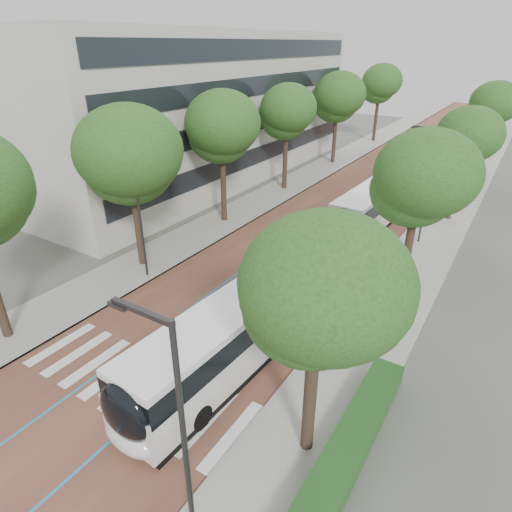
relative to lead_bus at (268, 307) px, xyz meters
The scene contains 21 objects.
ground 7.76m from the lead_bus, 114.75° to the right, with size 160.00×160.00×0.00m, color #51544C.
road 33.30m from the lead_bus, 95.48° to the left, with size 11.00×140.00×0.02m, color #552C26.
sidewalk_left 34.82m from the lead_bus, 107.87° to the left, with size 4.00×140.00×0.12m, color gray.
sidewalk_right 33.43m from the lead_bus, 82.56° to the left, with size 4.00×140.00×0.12m, color gray.
kerb_left 34.29m from the lead_bus, 104.85° to the left, with size 0.20×140.00×0.14m, color gray.
kerb_right 33.23m from the lead_bus, 85.81° to the left, with size 0.20×140.00×0.14m, color gray.
zebra_crossing 6.79m from the lead_bus, 116.80° to the right, with size 10.55×3.60×0.01m.
lane_line_left 33.49m from the lead_bus, 98.21° to the left, with size 0.12×126.00×0.01m, color #2477B5.
lane_line_right 33.19m from the lead_bus, 92.73° to the left, with size 0.12×126.00×0.01m, color #2477B5.
office_building 31.42m from the lead_bus, 137.02° to the left, with size 18.11×40.00×14.00m.
hedge 9.15m from the lead_bus, 49.32° to the right, with size 1.20×14.00×0.80m, color #174519.
streetlight_near 10.95m from the lead_bus, 70.81° to the right, with size 1.82×0.20×8.00m.
streetlight_far 15.82m from the lead_bus, 77.16° to the left, with size 1.82×0.20×8.00m.
lamp_post_left 9.67m from the lead_bus, behind, with size 0.14×0.14×8.00m, color #2D2C2F.
trees_left 20.86m from the lead_bus, 122.04° to the left, with size 6.16×60.49×9.92m.
trees_right 16.15m from the lead_bus, 72.92° to the left, with size 5.14×46.96×9.00m.
lead_bus is the anchor object (origin of this frame).
bus_queued_0 16.28m from the lead_bus, 91.10° to the left, with size 3.06×12.50×3.20m.
bus_queued_1 30.02m from the lead_bus, 91.15° to the left, with size 2.91×12.47×3.20m.
bus_queued_2 42.93m from the lead_bus, 90.85° to the left, with size 2.72×12.44×3.20m.
bus_queued_3 56.54m from the lead_bus, 89.97° to the left, with size 3.18×12.51×3.20m.
Camera 1 is at (11.82, -7.90, 12.91)m, focal length 30.00 mm.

